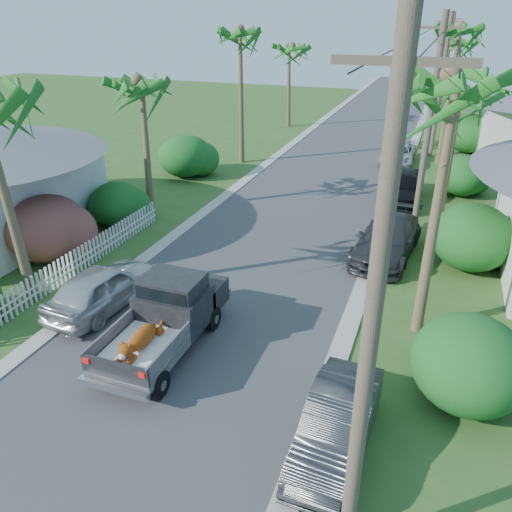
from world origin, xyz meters
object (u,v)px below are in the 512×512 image
at_px(parked_car_rd, 398,154).
at_px(utility_pole_c, 441,86).
at_px(parked_car_rf, 403,187).
at_px(palm_r_a, 459,78).
at_px(parked_car_ln, 103,287).
at_px(palm_r_d, 461,42).
at_px(palm_r_c, 460,28).
at_px(utility_pole_a, 369,346).
at_px(palm_r_b, 461,92).
at_px(utility_pole_d, 446,65).
at_px(utility_pole_b, 428,133).
at_px(parked_car_rm, 387,239).
at_px(palm_l_d, 290,46).
at_px(pickup_truck, 170,313).
at_px(parked_car_rn, 337,426).
at_px(palm_l_b, 140,81).
at_px(palm_l_c, 240,31).

xyz_separation_m(parked_car_rd, utility_pole_c, (1.94, 2.78, 3.98)).
xyz_separation_m(parked_car_rf, palm_r_a, (1.65, -11.77, 6.62)).
relative_size(parked_car_ln, palm_r_d, 0.54).
relative_size(palm_r_c, utility_pole_a, 1.04).
bearing_deg(palm_r_b, palm_r_c, 92.08).
distance_m(parked_car_ln, utility_pole_c, 26.32).
bearing_deg(palm_r_a, parked_car_rf, 97.96).
bearing_deg(utility_pole_d, palm_r_b, -87.95).
bearing_deg(utility_pole_b, palm_r_a, -84.29).
xyz_separation_m(parked_car_rm, palm_r_d, (1.78, 29.13, 5.99)).
bearing_deg(parked_car_rm, palm_l_d, 121.47).
bearing_deg(pickup_truck, parked_car_rf, 71.06).
relative_size(parked_car_rf, parked_car_rd, 1.06).
bearing_deg(parked_car_rm, parked_car_rn, -83.30).
height_order(parked_car_rd, palm_l_b, palm_l_b).
height_order(palm_l_d, utility_pole_a, utility_pole_a).
height_order(palm_l_b, utility_pole_d, utility_pole_d).
xyz_separation_m(palm_r_a, utility_pole_d, (-0.70, 37.00, -2.82)).
bearing_deg(utility_pole_d, palm_r_c, -87.98).
xyz_separation_m(parked_car_rm, utility_pole_b, (0.88, 2.13, 3.85)).
relative_size(palm_l_d, utility_pole_d, 0.86).
bearing_deg(palm_l_d, parked_car_ln, -84.54).
relative_size(parked_car_rn, palm_r_c, 0.43).
distance_m(parked_car_rm, parked_car_rf, 6.90).
bearing_deg(utility_pole_a, utility_pole_c, 90.00).
relative_size(palm_l_c, palm_r_c, 0.98).
height_order(palm_l_c, utility_pole_d, palm_l_c).
distance_m(pickup_truck, palm_r_d, 38.43).
relative_size(utility_pole_b, utility_pole_d, 1.00).
distance_m(palm_l_b, palm_r_c, 19.21).
bearing_deg(palm_l_d, palm_l_c, -87.61).
height_order(pickup_truck, parked_car_ln, pickup_truck).
relative_size(parked_car_rm, palm_r_d, 0.64).
relative_size(parked_car_rf, utility_pole_b, 0.52).
relative_size(parked_car_rn, parked_car_rm, 0.78).
distance_m(parked_car_rf, palm_l_d, 20.48).
bearing_deg(palm_r_b, parked_car_rd, 106.07).
relative_size(parked_car_ln, utility_pole_a, 0.48).
bearing_deg(palm_l_c, palm_l_d, 92.39).
relative_size(parked_car_rf, palm_r_d, 0.59).
bearing_deg(palm_l_b, palm_r_c, 47.12).
relative_size(parked_car_rm, utility_pole_a, 0.57).
bearing_deg(palm_r_c, parked_car_ln, -113.67).
relative_size(parked_car_rd, palm_l_c, 0.48).
xyz_separation_m(palm_r_c, palm_r_d, (0.30, 14.00, -1.37)).
bearing_deg(parked_car_rn, parked_car_rd, 94.55).
height_order(pickup_truck, palm_r_c, palm_r_c).
relative_size(palm_r_a, palm_r_c, 0.93).
xyz_separation_m(parked_car_rm, parked_car_rf, (-0.07, 6.90, 0.06)).
distance_m(parked_car_ln, palm_l_c, 19.86).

